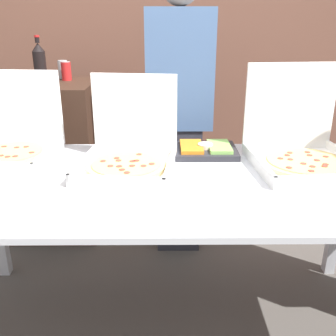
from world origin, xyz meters
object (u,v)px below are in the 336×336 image
(pizza_box_near_left, at_px, (128,153))
(pizza_box_near_right, at_px, (301,148))
(soda_can_colored, at_px, (66,71))
(person_guest_plaid, at_px, (179,114))
(pizza_box_far_left, at_px, (14,142))
(veggie_tray, at_px, (205,150))
(soda_can_silver, at_px, (63,69))
(soda_bottle, at_px, (40,63))

(pizza_box_near_left, distance_m, pizza_box_near_right, 0.82)
(pizza_box_near_left, bearing_deg, soda_can_colored, 124.16)
(person_guest_plaid, bearing_deg, pizza_box_far_left, 29.06)
(veggie_tray, relative_size, soda_can_silver, 2.61)
(pizza_box_near_left, height_order, person_guest_plaid, person_guest_plaid)
(pizza_box_near_left, relative_size, soda_can_silver, 3.91)
(person_guest_plaid, bearing_deg, pizza_box_near_right, 132.65)
(soda_bottle, distance_m, soda_can_colored, 0.19)
(pizza_box_near_right, distance_m, soda_can_silver, 1.74)
(pizza_box_far_left, bearing_deg, pizza_box_near_left, -11.07)
(pizza_box_near_right, height_order, soda_can_colored, pizza_box_near_right)
(pizza_box_near_left, xyz_separation_m, soda_can_colored, (-0.50, 1.00, 0.25))
(pizza_box_near_left, bearing_deg, pizza_box_far_left, 171.23)
(veggie_tray, distance_m, person_guest_plaid, 0.47)
(veggie_tray, height_order, soda_can_colored, soda_can_colored)
(pizza_box_near_right, height_order, soda_bottle, soda_bottle)
(veggie_tray, bearing_deg, pizza_box_near_left, -151.93)
(soda_can_colored, bearing_deg, veggie_tray, -42.16)
(pizza_box_near_right, height_order, veggie_tray, pizza_box_near_right)
(pizza_box_near_left, distance_m, pizza_box_far_left, 0.62)
(soda_bottle, relative_size, soda_can_colored, 2.41)
(pizza_box_near_right, bearing_deg, soda_can_colored, 138.79)
(pizza_box_near_left, height_order, veggie_tray, pizza_box_near_left)
(pizza_box_far_left, distance_m, veggie_tray, 0.98)
(soda_can_colored, height_order, person_guest_plaid, person_guest_plaid)
(soda_bottle, relative_size, soda_can_silver, 2.41)
(pizza_box_near_right, xyz_separation_m, veggie_tray, (-0.44, 0.16, -0.06))
(veggie_tray, bearing_deg, pizza_box_near_right, -20.08)
(pizza_box_near_right, xyz_separation_m, pizza_box_far_left, (-1.42, 0.13, -0.01))
(pizza_box_near_left, bearing_deg, person_guest_plaid, 75.94)
(soda_can_silver, bearing_deg, veggie_tray, -43.77)
(pizza_box_far_left, bearing_deg, veggie_tray, 6.87)
(pizza_box_near_left, distance_m, person_guest_plaid, 0.70)
(pizza_box_far_left, relative_size, soda_bottle, 1.56)
(pizza_box_near_left, height_order, pizza_box_near_right, pizza_box_near_right)
(soda_can_silver, xyz_separation_m, soda_can_colored, (0.04, -0.09, 0.00))
(pizza_box_near_left, relative_size, pizza_box_far_left, 1.04)
(soda_bottle, bearing_deg, soda_can_colored, 40.15)
(pizza_box_near_left, distance_m, soda_can_silver, 1.24)
(soda_can_colored, bearing_deg, pizza_box_far_left, -96.76)
(pizza_box_far_left, xyz_separation_m, soda_can_colored, (0.10, 0.82, 0.25))
(pizza_box_near_left, xyz_separation_m, veggie_tray, (0.38, 0.20, -0.05))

